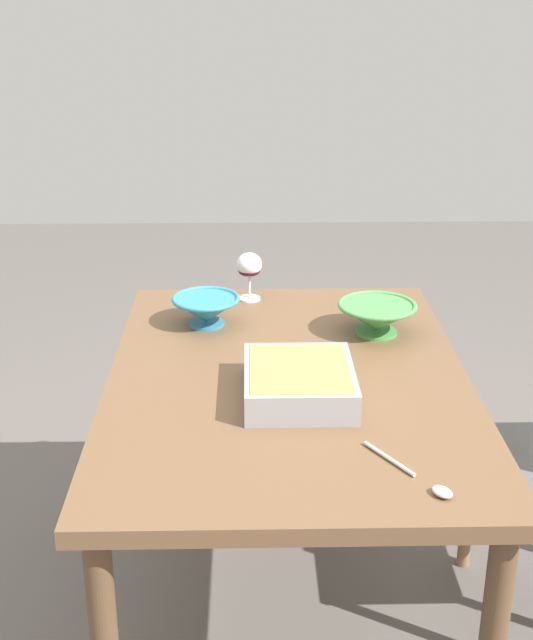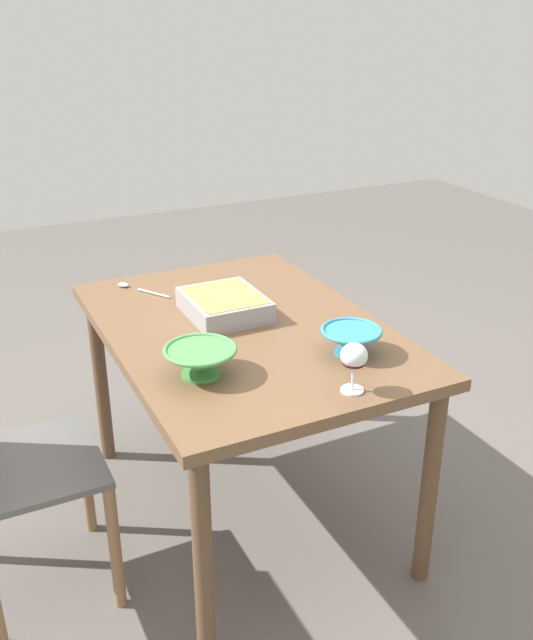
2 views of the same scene
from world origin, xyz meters
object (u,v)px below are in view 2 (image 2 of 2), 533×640
(chair, at_px, (4,459))
(small_bowl, at_px, (351,340))
(wine_glass, at_px, (354,359))
(mixing_bowl, at_px, (201,360))
(serving_spoon, at_px, (133,287))
(casserole_dish, at_px, (224,304))
(dining_table, at_px, (244,348))

(chair, height_order, small_bowl, chair)
(wine_glass, relative_size, mixing_bowl, 0.68)
(chair, relative_size, serving_spoon, 4.20)
(chair, xyz_separation_m, wine_glass, (-0.46, -0.86, 0.34))
(wine_glass, distance_m, serving_spoon, 1.03)
(wine_glass, height_order, casserole_dish, wine_glass)
(casserole_dish, distance_m, serving_spoon, 0.41)
(dining_table, relative_size, serving_spoon, 5.69)
(chair, distance_m, small_bowl, 1.06)
(mixing_bowl, xyz_separation_m, small_bowl, (-0.07, -0.44, -0.00))
(small_bowl, height_order, serving_spoon, small_bowl)
(wine_glass, bearing_deg, chair, 62.01)
(chair, height_order, serving_spoon, chair)
(chair, bearing_deg, casserole_dish, -78.06)
(small_bowl, bearing_deg, chair, 74.74)
(small_bowl, bearing_deg, casserole_dish, 27.56)
(casserole_dish, relative_size, small_bowl, 1.57)
(wine_glass, height_order, small_bowl, wine_glass)
(casserole_dish, bearing_deg, serving_spoon, 30.39)
(mixing_bowl, distance_m, small_bowl, 0.45)
(dining_table, distance_m, wine_glass, 0.55)
(chair, distance_m, casserole_dish, 0.82)
(chair, bearing_deg, dining_table, -86.16)
(casserole_dish, relative_size, mixing_bowl, 1.39)
(casserole_dish, bearing_deg, dining_table, -170.05)
(serving_spoon, bearing_deg, dining_table, -153.86)
(dining_table, distance_m, small_bowl, 0.40)
(casserole_dish, bearing_deg, mixing_bowl, 148.22)
(dining_table, bearing_deg, mixing_bowl, 136.09)
(dining_table, relative_size, chair, 1.36)
(casserole_dish, height_order, serving_spoon, casserole_dish)
(mixing_bowl, bearing_deg, small_bowl, -98.84)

